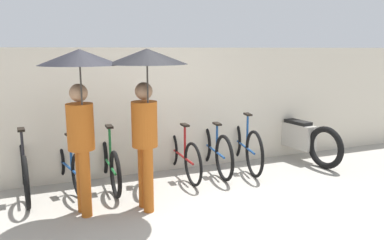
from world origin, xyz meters
name	(u,v)px	position (x,y,z in m)	size (l,w,h in m)	color
ground_plane	(190,232)	(0.00, 0.00, 0.00)	(30.00, 30.00, 0.00)	#9E998E
back_wall	(139,112)	(0.00, 2.24, 1.02)	(12.64, 0.12, 2.05)	beige
parked_bicycle_0	(24,170)	(-1.74, 1.86, 0.37)	(0.44, 1.66, 1.04)	black
parked_bicycle_1	(68,165)	(-1.16, 1.91, 0.36)	(0.56, 1.71, 1.07)	black
parked_bicycle_2	(109,162)	(-0.58, 1.85, 0.35)	(0.44, 1.73, 1.00)	black
parked_bicycle_3	(145,154)	(0.00, 1.93, 0.39)	(0.53, 1.75, 1.04)	black
parked_bicycle_4	(181,154)	(0.58, 1.87, 0.36)	(0.44, 1.70, 1.07)	black
parked_bicycle_5	(213,149)	(1.16, 1.88, 0.38)	(0.44, 1.74, 1.08)	black
parked_bicycle_6	(243,144)	(1.74, 1.89, 0.39)	(0.52, 1.83, 0.98)	black
pedestrian_leading	(80,90)	(-1.02, 0.85, 1.56)	(0.93, 0.93, 2.02)	#B25619
pedestrian_center	(146,87)	(-0.28, 0.70, 1.57)	(0.95, 0.95, 2.03)	#B25619
motorcycle	(297,137)	(2.90, 1.91, 0.41)	(0.58, 2.03, 0.93)	black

